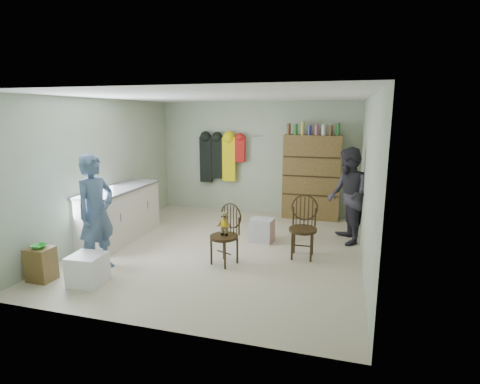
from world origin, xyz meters
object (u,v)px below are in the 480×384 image
(counter, at_px, (120,213))
(chair_far, at_px, (303,224))
(chair_front, at_px, (226,230))
(dresser, at_px, (311,177))

(counter, xyz_separation_m, chair_far, (3.29, 0.01, 0.06))
(chair_far, bearing_deg, chair_front, -152.25)
(chair_far, height_order, dresser, dresser)
(counter, bearing_deg, chair_far, 0.23)
(chair_far, xyz_separation_m, dresser, (-0.09, 2.28, 0.39))
(counter, relative_size, chair_front, 2.01)
(counter, distance_m, chair_front, 2.28)
(counter, relative_size, chair_far, 1.89)
(chair_front, bearing_deg, chair_far, 52.38)
(dresser, bearing_deg, chair_far, -87.70)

